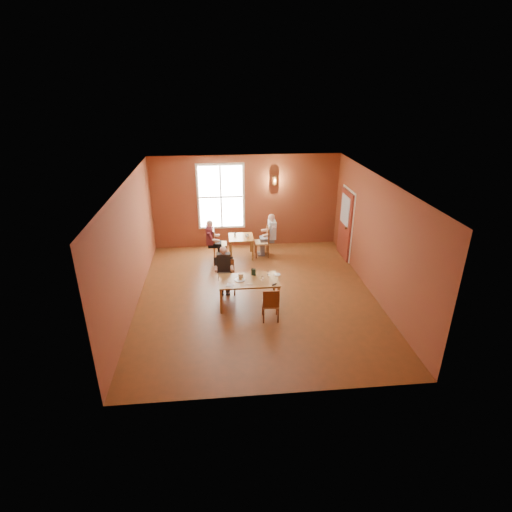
{
  "coord_description": "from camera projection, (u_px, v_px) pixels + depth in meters",
  "views": [
    {
      "loc": [
        -0.9,
        -8.92,
        5.14
      ],
      "look_at": [
        0.0,
        0.2,
        1.05
      ],
      "focal_mm": 28.0,
      "sensor_mm": 36.0,
      "label": 1
    }
  ],
  "objects": [
    {
      "name": "wall_back",
      "position": [
        246.0,
        202.0,
        12.85
      ],
      "size": [
        6.0,
        0.04,
        3.0
      ],
      "primitive_type": "cube",
      "color": "brown",
      "rests_on": "ground"
    },
    {
      "name": "goblet_a",
      "position": [
        268.0,
        274.0,
        9.76
      ],
      "size": [
        0.08,
        0.08,
        0.17
      ],
      "primitive_type": null,
      "rotation": [
        0.0,
        0.0,
        -0.19
      ],
      "color": "white",
      "rests_on": "main_table"
    },
    {
      "name": "sandwich",
      "position": [
        241.0,
        277.0,
        9.69
      ],
      "size": [
        0.12,
        0.11,
        0.11
      ],
      "primitive_type": "cube",
      "rotation": [
        0.0,
        0.0,
        0.51
      ],
      "color": "tan",
      "rests_on": "main_table"
    },
    {
      "name": "door",
      "position": [
        345.0,
        224.0,
        12.21
      ],
      "size": [
        0.12,
        1.04,
        2.1
      ],
      "primitive_type": "cube",
      "color": "maroon",
      "rests_on": "ground"
    },
    {
      "name": "wall_front",
      "position": [
        278.0,
        323.0,
        6.49
      ],
      "size": [
        6.0,
        0.04,
        3.0
      ],
      "primitive_type": "cube",
      "color": "brown",
      "rests_on": "ground"
    },
    {
      "name": "knife",
      "position": [
        249.0,
        285.0,
        9.41
      ],
      "size": [
        0.19,
        0.05,
        0.0
      ],
      "primitive_type": "cube",
      "rotation": [
        0.0,
        0.0,
        -0.16
      ],
      "color": "white",
      "rests_on": "main_table"
    },
    {
      "name": "chair_diner_maroon",
      "position": [
        220.0,
        243.0,
        12.34
      ],
      "size": [
        0.41,
        0.41,
        0.93
      ],
      "primitive_type": null,
      "rotation": [
        0.0,
        0.0,
        -1.57
      ],
      "color": "#4D281A",
      "rests_on": "ground"
    },
    {
      "name": "second_table",
      "position": [
        241.0,
        247.0,
        12.46
      ],
      "size": [
        0.75,
        0.75,
        0.66
      ],
      "primitive_type": null,
      "color": "brown",
      "rests_on": "ground"
    },
    {
      "name": "side_plate",
      "position": [
        277.0,
        274.0,
        9.9
      ],
      "size": [
        0.2,
        0.2,
        0.01
      ],
      "primitive_type": "cylinder",
      "rotation": [
        0.0,
        0.0,
        -0.26
      ],
      "color": "white",
      "rests_on": "main_table"
    },
    {
      "name": "napkin",
      "position": [
        230.0,
        285.0,
        9.41
      ],
      "size": [
        0.21,
        0.21,
        0.01
      ],
      "primitive_type": "cube",
      "rotation": [
        0.0,
        0.0,
        -0.3
      ],
      "color": "white",
      "rests_on": "main_table"
    },
    {
      "name": "main_table",
      "position": [
        249.0,
        292.0,
        9.8
      ],
      "size": [
        1.45,
        0.81,
        0.68
      ],
      "primitive_type": null,
      "color": "brown",
      "rests_on": "ground"
    },
    {
      "name": "cup_b",
      "position": [
        235.0,
        234.0,
        12.43
      ],
      "size": [
        0.11,
        0.11,
        0.09
      ],
      "primitive_type": "imported",
      "rotation": [
        0.0,
        0.0,
        0.17
      ],
      "color": "white",
      "rests_on": "second_table"
    },
    {
      "name": "window",
      "position": [
        221.0,
        197.0,
        12.65
      ],
      "size": [
        1.36,
        0.1,
        1.96
      ],
      "primitive_type": "cube",
      "color": "white",
      "rests_on": "wall_back"
    },
    {
      "name": "sunglasses",
      "position": [
        274.0,
        284.0,
        9.43
      ],
      "size": [
        0.12,
        0.11,
        0.02
      ],
      "primitive_type": "cube",
      "rotation": [
        0.0,
        0.0,
        0.64
      ],
      "color": "black",
      "rests_on": "main_table"
    },
    {
      "name": "cup_a",
      "position": [
        247.0,
        236.0,
        12.26
      ],
      "size": [
        0.13,
        0.13,
        0.09
      ],
      "primitive_type": "imported",
      "rotation": [
        0.0,
        0.0,
        0.15
      ],
      "color": "white",
      "rests_on": "second_table"
    },
    {
      "name": "menu_stand",
      "position": [
        254.0,
        272.0,
        9.84
      ],
      "size": [
        0.12,
        0.09,
        0.18
      ],
      "primitive_type": "cube",
      "rotation": [
        0.0,
        0.0,
        -0.41
      ],
      "color": "#223826",
      "rests_on": "main_table"
    },
    {
      "name": "wall_right",
      "position": [
        376.0,
        238.0,
        9.94
      ],
      "size": [
        0.04,
        7.0,
        3.0
      ],
      "primitive_type": "cube",
      "color": "brown",
      "rests_on": "ground"
    },
    {
      "name": "ceiling",
      "position": [
        257.0,
        181.0,
        9.06
      ],
      "size": [
        6.0,
        7.0,
        0.04
      ],
      "primitive_type": "cube",
      "color": "white",
      "rests_on": "wall_back"
    },
    {
      "name": "wall_left",
      "position": [
        130.0,
        247.0,
        9.4
      ],
      "size": [
        0.04,
        7.0,
        3.0
      ],
      "primitive_type": "cube",
      "color": "brown",
      "rests_on": "ground"
    },
    {
      "name": "chair_diner_white",
      "position": [
        262.0,
        242.0,
        12.45
      ],
      "size": [
        0.42,
        0.42,
        0.96
      ],
      "primitive_type": null,
      "rotation": [
        0.0,
        0.0,
        1.57
      ],
      "color": "#4B2B19",
      "rests_on": "ground"
    },
    {
      "name": "chair_empty",
      "position": [
        270.0,
        303.0,
        9.15
      ],
      "size": [
        0.38,
        0.38,
        0.83
      ],
      "primitive_type": null,
      "rotation": [
        0.0,
        0.0,
        -0.05
      ],
      "color": "brown",
      "rests_on": "ground"
    },
    {
      "name": "ground",
      "position": [
        257.0,
        296.0,
        10.28
      ],
      "size": [
        6.0,
        7.0,
        0.01
      ],
      "primitive_type": "cube",
      "color": "brown",
      "rests_on": "ground"
    },
    {
      "name": "wall_sconce",
      "position": [
        274.0,
        180.0,
        12.56
      ],
      "size": [
        0.16,
        0.16,
        0.28
      ],
      "primitive_type": "cylinder",
      "color": "brown",
      "rests_on": "wall_back"
    },
    {
      "name": "goblet_c",
      "position": [
        262.0,
        279.0,
        9.5
      ],
      "size": [
        0.08,
        0.08,
        0.17
      ],
      "primitive_type": null,
      "rotation": [
        0.0,
        0.0,
        0.14
      ],
      "color": "white",
      "rests_on": "main_table"
    },
    {
      "name": "chair_diner_main",
      "position": [
        227.0,
        277.0,
        10.3
      ],
      "size": [
        0.39,
        0.39,
        0.87
      ],
      "primitive_type": null,
      "rotation": [
        0.0,
        0.0,
        3.14
      ],
      "color": "#4D281B",
      "rests_on": "ground"
    },
    {
      "name": "plate_food",
      "position": [
        240.0,
        280.0,
        9.63
      ],
      "size": [
        0.3,
        0.3,
        0.03
      ],
      "primitive_type": "cylinder",
      "rotation": [
        0.0,
        0.0,
        0.19
      ],
      "color": "white",
      "rests_on": "main_table"
    },
    {
      "name": "diner_maroon",
      "position": [
        219.0,
        239.0,
        12.28
      ],
      "size": [
        0.49,
        0.49,
        1.22
      ],
      "primitive_type": null,
      "rotation": [
        0.0,
        0.0,
        -1.57
      ],
      "color": "maroon",
      "rests_on": "ground"
    },
    {
      "name": "diner_main",
      "position": [
        227.0,
        273.0,
        10.21
      ],
      "size": [
        0.47,
        0.47,
        1.17
      ],
      "primitive_type": null,
      "rotation": [
        0.0,
        0.0,
        3.14
      ],
      "color": "black",
      "rests_on": "ground"
    },
    {
      "name": "diner_white",
      "position": [
        263.0,
        236.0,
        12.39
      ],
      "size": [
        0.52,
        0.52,
        1.29
      ],
      "primitive_type": null,
      "rotation": [
        0.0,
        0.0,
        1.57
      ],
      "color": "silver",
      "rests_on": "ground"
    }
  ]
}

